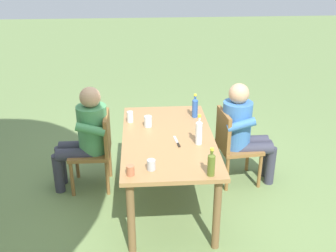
{
  "coord_description": "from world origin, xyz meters",
  "views": [
    {
      "loc": [
        -3.58,
        0.26,
        2.5
      ],
      "look_at": [
        0.0,
        0.0,
        0.88
      ],
      "focal_mm": 42.91,
      "sensor_mm": 36.0,
      "label": 1
    }
  ],
  "objects_px": {
    "person_in_white_shirt": "(86,134)",
    "table_knife": "(177,142)",
    "bottle_blue": "(195,107)",
    "backpack_by_near_side": "(178,131)",
    "bottle_olive": "(211,164)",
    "bottle_clear": "(199,131)",
    "cup_white": "(130,117)",
    "cup_glass": "(148,121)",
    "dining_table": "(168,145)",
    "cup_terracotta": "(130,170)",
    "person_in_plaid_shirt": "(243,129)",
    "chair_far_right": "(97,147)",
    "cup_steel": "(151,165)",
    "chair_near_right": "(233,143)"
  },
  "relations": [
    {
      "from": "bottle_clear",
      "to": "backpack_by_near_side",
      "type": "distance_m",
      "value": 1.6
    },
    {
      "from": "person_in_white_shirt",
      "to": "table_knife",
      "type": "height_order",
      "value": "person_in_white_shirt"
    },
    {
      "from": "bottle_olive",
      "to": "bottle_clear",
      "type": "bearing_deg",
      "value": 1.98
    },
    {
      "from": "bottle_blue",
      "to": "cup_white",
      "type": "bearing_deg",
      "value": 96.97
    },
    {
      "from": "cup_terracotta",
      "to": "backpack_by_near_side",
      "type": "relative_size",
      "value": 0.19
    },
    {
      "from": "chair_far_right",
      "to": "cup_white",
      "type": "bearing_deg",
      "value": -85.06
    },
    {
      "from": "person_in_white_shirt",
      "to": "bottle_blue",
      "type": "height_order",
      "value": "person_in_white_shirt"
    },
    {
      "from": "dining_table",
      "to": "table_knife",
      "type": "distance_m",
      "value": 0.18
    },
    {
      "from": "cup_white",
      "to": "cup_glass",
      "type": "bearing_deg",
      "value": -125.28
    },
    {
      "from": "chair_far_right",
      "to": "bottle_clear",
      "type": "xyz_separation_m",
      "value": [
        -0.54,
        -1.03,
        0.41
      ]
    },
    {
      "from": "chair_far_right",
      "to": "cup_glass",
      "type": "bearing_deg",
      "value": -100.26
    },
    {
      "from": "person_in_plaid_shirt",
      "to": "backpack_by_near_side",
      "type": "relative_size",
      "value": 2.56
    },
    {
      "from": "person_in_white_shirt",
      "to": "cup_terracotta",
      "type": "bearing_deg",
      "value": -155.03
    },
    {
      "from": "chair_near_right",
      "to": "bottle_blue",
      "type": "distance_m",
      "value": 0.59
    },
    {
      "from": "cup_glass",
      "to": "backpack_by_near_side",
      "type": "xyz_separation_m",
      "value": [
        1.01,
        -0.41,
        -0.6
      ]
    },
    {
      "from": "cup_white",
      "to": "cup_steel",
      "type": "height_order",
      "value": "cup_white"
    },
    {
      "from": "person_in_plaid_shirt",
      "to": "cup_terracotta",
      "type": "distance_m",
      "value": 1.63
    },
    {
      "from": "person_in_white_shirt",
      "to": "cup_terracotta",
      "type": "distance_m",
      "value": 1.19
    },
    {
      "from": "bottle_clear",
      "to": "cup_terracotta",
      "type": "distance_m",
      "value": 0.84
    },
    {
      "from": "dining_table",
      "to": "chair_near_right",
      "type": "distance_m",
      "value": 0.86
    },
    {
      "from": "person_in_white_shirt",
      "to": "table_knife",
      "type": "xyz_separation_m",
      "value": [
        -0.5,
        -0.94,
        0.11
      ]
    },
    {
      "from": "person_in_plaid_shirt",
      "to": "cup_steel",
      "type": "height_order",
      "value": "person_in_plaid_shirt"
    },
    {
      "from": "cup_terracotta",
      "to": "table_knife",
      "type": "bearing_deg",
      "value": -37.9
    },
    {
      "from": "bottle_olive",
      "to": "cup_glass",
      "type": "bearing_deg",
      "value": 25.76
    },
    {
      "from": "table_knife",
      "to": "chair_near_right",
      "type": "bearing_deg",
      "value": -53.65
    },
    {
      "from": "person_in_white_shirt",
      "to": "bottle_blue",
      "type": "xyz_separation_m",
      "value": [
        0.12,
        -1.2,
        0.22
      ]
    },
    {
      "from": "bottle_blue",
      "to": "cup_white",
      "type": "distance_m",
      "value": 0.72
    },
    {
      "from": "person_in_plaid_shirt",
      "to": "cup_steel",
      "type": "relative_size",
      "value": 12.7
    },
    {
      "from": "table_knife",
      "to": "backpack_by_near_side",
      "type": "relative_size",
      "value": 0.52
    },
    {
      "from": "dining_table",
      "to": "person_in_plaid_shirt",
      "type": "bearing_deg",
      "value": -66.67
    },
    {
      "from": "table_knife",
      "to": "bottle_clear",
      "type": "bearing_deg",
      "value": -101.12
    },
    {
      "from": "bottle_blue",
      "to": "table_knife",
      "type": "bearing_deg",
      "value": 157.88
    },
    {
      "from": "bottle_clear",
      "to": "cup_steel",
      "type": "bearing_deg",
      "value": 133.99
    },
    {
      "from": "bottle_blue",
      "to": "cup_glass",
      "type": "height_order",
      "value": "bottle_blue"
    },
    {
      "from": "cup_white",
      "to": "cup_glass",
      "type": "distance_m",
      "value": 0.23
    },
    {
      "from": "cup_white",
      "to": "backpack_by_near_side",
      "type": "relative_size",
      "value": 0.26
    },
    {
      "from": "cup_white",
      "to": "cup_steel",
      "type": "bearing_deg",
      "value": -169.41
    },
    {
      "from": "chair_near_right",
      "to": "person_in_white_shirt",
      "type": "relative_size",
      "value": 0.74
    },
    {
      "from": "person_in_plaid_shirt",
      "to": "chair_far_right",
      "type": "bearing_deg",
      "value": 90.01
    },
    {
      "from": "chair_far_right",
      "to": "cup_steel",
      "type": "height_order",
      "value": "chair_far_right"
    },
    {
      "from": "backpack_by_near_side",
      "to": "bottle_blue",
      "type": "bearing_deg",
      "value": -172.0
    },
    {
      "from": "dining_table",
      "to": "cup_terracotta",
      "type": "distance_m",
      "value": 0.8
    },
    {
      "from": "backpack_by_near_side",
      "to": "person_in_white_shirt",
      "type": "bearing_deg",
      "value": 130.05
    },
    {
      "from": "cup_steel",
      "to": "backpack_by_near_side",
      "type": "height_order",
      "value": "cup_steel"
    },
    {
      "from": "chair_near_right",
      "to": "dining_table",
      "type": "bearing_deg",
      "value": 115.75
    },
    {
      "from": "person_in_plaid_shirt",
      "to": "bottle_olive",
      "type": "distance_m",
      "value": 1.27
    },
    {
      "from": "bottle_clear",
      "to": "backpack_by_near_side",
      "type": "xyz_separation_m",
      "value": [
        1.45,
        0.06,
        -0.67
      ]
    },
    {
      "from": "dining_table",
      "to": "cup_terracotta",
      "type": "bearing_deg",
      "value": 152.63
    },
    {
      "from": "chair_far_right",
      "to": "person_in_white_shirt",
      "type": "xyz_separation_m",
      "value": [
        0.0,
        0.11,
        0.17
      ]
    },
    {
      "from": "person_in_white_shirt",
      "to": "cup_white",
      "type": "distance_m",
      "value": 0.51
    }
  ]
}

